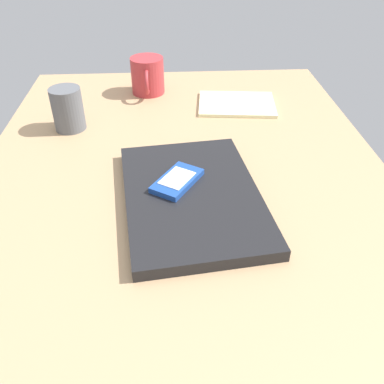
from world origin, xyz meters
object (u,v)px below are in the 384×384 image
(cell_phone_on_laptop, at_px, (177,181))
(laptop_closed, at_px, (192,196))
(pen_cup, at_px, (68,109))
(coffee_mug, at_px, (148,76))
(notepad, at_px, (237,104))

(cell_phone_on_laptop, bearing_deg, laptop_closed, 43.49)
(laptop_closed, xyz_separation_m, pen_cup, (-0.29, -0.26, 0.04))
(laptop_closed, bearing_deg, pen_cup, -145.08)
(laptop_closed, bearing_deg, coffee_mug, -176.64)
(cell_phone_on_laptop, xyz_separation_m, coffee_mug, (-0.46, -0.06, 0.02))
(coffee_mug, distance_m, notepad, 0.25)
(laptop_closed, bearing_deg, cell_phone_on_laptop, -143.43)
(pen_cup, bearing_deg, cell_phone_on_laptop, 41.68)
(laptop_closed, height_order, pen_cup, pen_cup)
(coffee_mug, relative_size, notepad, 0.64)
(notepad, bearing_deg, cell_phone_on_laptop, -17.92)
(cell_phone_on_laptop, relative_size, notepad, 0.60)
(pen_cup, bearing_deg, coffee_mug, 138.76)
(laptop_closed, relative_size, notepad, 1.80)
(laptop_closed, relative_size, coffee_mug, 2.82)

